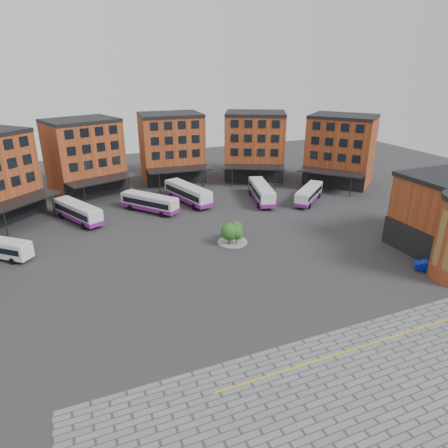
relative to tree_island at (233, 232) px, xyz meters
name	(u,v)px	position (x,y,z in m)	size (l,w,h in m)	color
ground	(257,284)	(-1.91, -11.66, -1.80)	(160.00, 160.00, 0.00)	#28282B
paving_zone	(414,418)	(0.09, -33.66, -1.79)	(50.00, 22.00, 0.02)	slate
yellow_line	(346,352)	(0.09, -25.66, -1.77)	(26.00, 0.15, 0.02)	gold
main_building	(146,161)	(-6.69, 26.59, 5.43)	(94.14, 42.48, 14.60)	#9C4322
tree_island	(233,232)	(0.00, 0.00, 0.00)	(4.40, 4.40, 3.36)	gray
bus_b	(78,212)	(-20.27, 17.81, -0.08)	(7.29, 11.25, 3.17)	silver
bus_c	(150,203)	(-8.24, 17.97, -0.11)	(8.86, 10.25, 3.11)	silver
bus_d	(188,193)	(-0.49, 20.06, 0.06)	(6.05, 12.46, 3.43)	silver
bus_e	(261,192)	(12.73, 15.65, 0.02)	(5.68, 12.19, 3.35)	silver
bus_f	(309,194)	(20.78, 11.72, -0.19)	(9.58, 8.66, 2.96)	white
blue_car	(432,266)	(19.95, -17.32, -1.12)	(1.43, 4.10, 1.35)	#0B1B96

